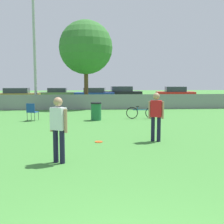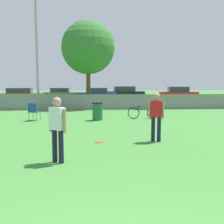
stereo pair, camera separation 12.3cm
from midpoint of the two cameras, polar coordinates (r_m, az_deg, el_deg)
name	(u,v)px [view 1 (the left image)]	position (r m, az deg, el deg)	size (l,w,h in m)	color
fence_backline	(95,102)	(20.45, -3.75, 2.04)	(22.81, 0.07, 1.21)	gray
light_pole	(34,29)	(21.68, -15.75, 15.97)	(0.90, 0.36, 10.01)	#9E9EA3
tree_near_pole	(86,48)	(22.10, -5.51, 12.91)	(4.10, 4.10, 6.68)	brown
player_thrower_red	(156,114)	(9.67, 8.59, -0.32)	(0.50, 0.32, 1.67)	#191933
player_receiver_white	(58,125)	(7.17, -11.30, -2.67)	(0.46, 0.38, 1.67)	#191933
frisbee_disc	(99,142)	(9.60, -3.09, -6.07)	(0.27, 0.27, 0.03)	#E5591E
folding_chair_sideline	(32,111)	(15.20, -16.19, 0.25)	(0.59, 0.59, 0.92)	#333338
bicycle_sideline	(142,113)	(15.54, 5.83, -0.12)	(1.70, 0.44, 0.70)	black
trash_bin	(96,111)	(14.85, -3.49, 0.16)	(0.57, 0.57, 0.95)	#1E6638
parked_car_tan	(17,95)	(29.60, -18.87, 3.28)	(4.55, 1.94, 1.38)	black
parked_car_olive	(58,94)	(32.43, -11.12, 3.66)	(3.96, 1.82, 1.30)	black
parked_car_blue	(95,94)	(30.28, -3.65, 3.64)	(4.41, 2.26, 1.35)	black
parked_car_dark	(122,93)	(31.52, 1.84, 3.84)	(4.44, 1.84, 1.48)	black
parked_car_red	(175,94)	(31.09, 12.63, 3.65)	(4.23, 2.35, 1.47)	black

